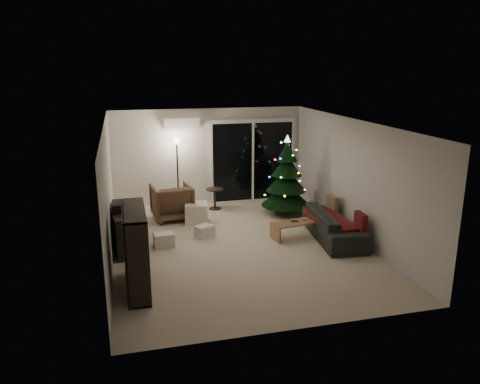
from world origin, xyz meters
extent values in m
plane|color=beige|center=(0.00, 0.00, 0.00)|extent=(6.50, 6.50, 0.00)
plane|color=white|center=(0.00, 0.00, 2.50)|extent=(6.50, 6.50, 0.00)
cube|color=silver|center=(0.00, 3.25, 1.25)|extent=(5.00, 0.02, 2.50)
cube|color=silver|center=(0.00, -3.25, 1.25)|extent=(5.00, 0.02, 2.50)
cube|color=silver|center=(-2.50, 0.00, 1.25)|extent=(0.02, 6.50, 2.50)
cube|color=silver|center=(2.50, 0.00, 1.25)|extent=(0.02, 6.50, 2.50)
cube|color=black|center=(1.20, 3.23, 1.05)|extent=(2.20, 0.02, 2.10)
cube|color=white|center=(-0.70, 3.13, 2.15)|extent=(0.90, 0.22, 0.28)
cube|color=#3F3833|center=(1.20, 3.75, -0.05)|extent=(2.60, 1.00, 0.10)
cube|color=white|center=(1.20, 4.15, 0.50)|extent=(2.20, 0.06, 1.00)
cube|color=black|center=(-2.25, 0.38, 0.41)|extent=(0.67, 1.36, 0.81)
cube|color=black|center=(-2.25, 0.38, 0.90)|extent=(0.41, 0.49, 0.17)
imported|color=brown|center=(-1.13, 2.07, 0.42)|extent=(1.00, 1.02, 0.85)
cube|color=silver|center=(-0.61, 1.65, 0.23)|extent=(0.59, 0.59, 0.46)
cube|color=silver|center=(-1.49, 0.32, 0.14)|extent=(0.43, 0.34, 0.29)
cube|color=silver|center=(-0.59, 0.66, 0.13)|extent=(0.45, 0.42, 0.26)
cylinder|color=black|center=(0.02, 2.60, 0.27)|extent=(0.45, 0.45, 0.54)
cylinder|color=black|center=(-0.88, 2.82, 0.90)|extent=(0.29, 0.29, 1.80)
imported|color=black|center=(2.05, -0.11, 0.30)|extent=(1.03, 2.15, 0.61)
cube|color=maroon|center=(1.95, -0.11, 0.44)|extent=(0.65, 1.50, 0.05)
cube|color=#816753|center=(2.30, 0.54, 0.55)|extent=(0.15, 0.41, 0.40)
cube|color=maroon|center=(2.30, -0.76, 0.55)|extent=(0.15, 0.41, 0.40)
cube|color=black|center=(1.24, 0.08, 0.39)|extent=(0.15, 0.05, 0.02)
cube|color=slate|center=(1.49, 0.13, 0.39)|extent=(0.15, 0.09, 0.02)
cone|color=black|center=(1.65, 1.78, 0.98)|extent=(1.34, 1.34, 1.96)
camera|label=1|loc=(-2.19, -8.68, 3.57)|focal=35.00mm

